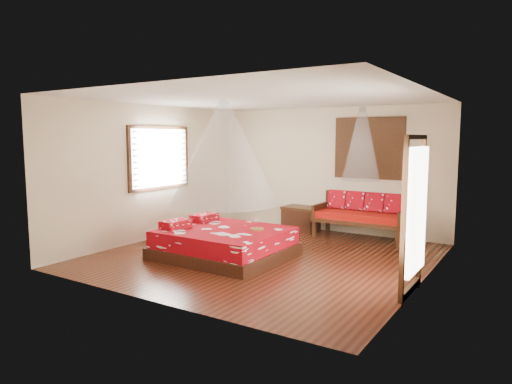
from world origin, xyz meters
TOP-DOWN VIEW (x-y plane):
  - room at (0.00, 0.00)m, footprint 5.54×5.54m
  - bed at (-0.61, -0.40)m, footprint 2.16×1.96m
  - daybed at (0.97, 2.39)m, footprint 1.90×0.85m
  - storage_chest at (-0.50, 2.45)m, footprint 0.80×0.59m
  - shutter_panel at (0.97, 2.72)m, footprint 1.52×0.06m
  - window_left at (-2.71, 0.20)m, footprint 0.10×1.74m
  - glazed_door at (2.72, -0.60)m, footprint 0.08×1.02m
  - wine_tray at (-0.05, -0.16)m, footprint 0.26×0.26m
  - mosquito_net_main at (-0.59, -0.40)m, footprint 1.92×1.92m
  - mosquito_net_daybed at (0.97, 2.25)m, footprint 0.77×0.77m

SIDE VIEW (x-z plane):
  - bed at x=-0.61m, z-range -0.07..0.57m
  - storage_chest at x=-0.50m, z-range 0.00..0.55m
  - daybed at x=0.97m, z-range 0.04..1.01m
  - wine_tray at x=-0.05m, z-range 0.45..0.66m
  - glazed_door at x=2.72m, z-range -0.01..2.15m
  - room at x=0.00m, z-range -0.02..2.82m
  - window_left at x=-2.71m, z-range 1.03..2.37m
  - mosquito_net_main at x=-0.59m, z-range 0.95..2.75m
  - shutter_panel at x=0.97m, z-range 1.24..2.56m
  - mosquito_net_daybed at x=0.97m, z-range 1.25..2.75m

